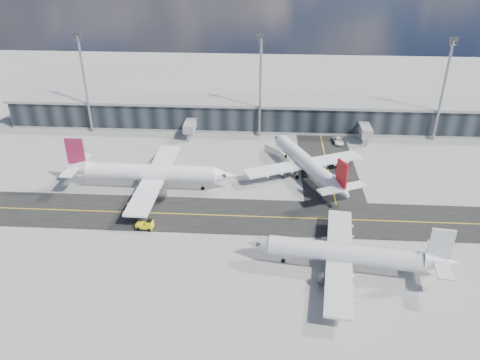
{
  "coord_description": "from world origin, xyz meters",
  "views": [
    {
      "loc": [
        2.34,
        -79.33,
        53.55
      ],
      "look_at": [
        -3.33,
        10.78,
        5.0
      ],
      "focal_mm": 35.0,
      "sensor_mm": 36.0,
      "label": 1
    }
  ],
  "objects_px": {
    "baggage_tug": "(146,225)",
    "service_van": "(338,141)",
    "airliner_redtail": "(307,163)",
    "airliner_near": "(348,254)",
    "airliner_af": "(148,173)"
  },
  "relations": [
    {
      "from": "baggage_tug",
      "to": "service_van",
      "type": "relative_size",
      "value": 0.68
    },
    {
      "from": "airliner_redtail",
      "to": "baggage_tug",
      "type": "relative_size",
      "value": 9.62
    },
    {
      "from": "airliner_near",
      "to": "baggage_tug",
      "type": "bearing_deg",
      "value": 82.43
    },
    {
      "from": "airliner_redtail",
      "to": "airliner_near",
      "type": "distance_m",
      "value": 35.86
    },
    {
      "from": "airliner_redtail",
      "to": "service_van",
      "type": "xyz_separation_m",
      "value": [
        10.25,
        20.89,
        -2.82
      ]
    },
    {
      "from": "airliner_redtail",
      "to": "baggage_tug",
      "type": "bearing_deg",
      "value": -167.92
    },
    {
      "from": "baggage_tug",
      "to": "service_van",
      "type": "xyz_separation_m",
      "value": [
        43.91,
        46.0,
        -0.34
      ]
    },
    {
      "from": "service_van",
      "to": "airliner_af",
      "type": "bearing_deg",
      "value": -152.56
    },
    {
      "from": "airliner_near",
      "to": "service_van",
      "type": "relative_size",
      "value": 6.74
    },
    {
      "from": "airliner_af",
      "to": "airliner_near",
      "type": "height_order",
      "value": "airliner_af"
    },
    {
      "from": "baggage_tug",
      "to": "airliner_near",
      "type": "bearing_deg",
      "value": 81.54
    },
    {
      "from": "service_van",
      "to": "baggage_tug",
      "type": "bearing_deg",
      "value": -137.69
    },
    {
      "from": "airliner_af",
      "to": "baggage_tug",
      "type": "height_order",
      "value": "airliner_af"
    },
    {
      "from": "airliner_redtail",
      "to": "baggage_tug",
      "type": "xyz_separation_m",
      "value": [
        -33.67,
        -25.11,
        -2.48
      ]
    },
    {
      "from": "airliner_near",
      "to": "baggage_tug",
      "type": "xyz_separation_m",
      "value": [
        -38.53,
        10.41,
        -2.43
      ]
    }
  ]
}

